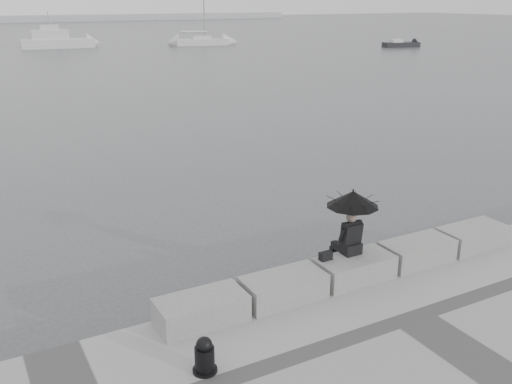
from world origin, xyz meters
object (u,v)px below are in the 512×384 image
seated_person (353,209)px  motor_cruiser (58,41)px  sailboat_right (202,41)px  small_motorboat (401,44)px  mooring_bollard (205,358)px

seated_person → motor_cruiser: size_ratio=0.16×
sailboat_right → small_motorboat: (21.16, -15.08, -0.22)m
seated_person → motor_cruiser: (6.64, 68.08, -1.09)m
seated_person → small_motorboat: size_ratio=0.28×
sailboat_right → motor_cruiser: bearing=180.0°
mooring_bollard → sailboat_right: 70.99m
mooring_bollard → small_motorboat: bearing=45.4°
seated_person → mooring_bollard: (-3.96, -1.55, -1.22)m
sailboat_right → seated_person: bearing=-96.6°
small_motorboat → seated_person: bearing=-119.2°
seated_person → mooring_bollard: size_ratio=2.27×
motor_cruiser → small_motorboat: motor_cruiser is taller
seated_person → small_motorboat: bearing=47.7°
seated_person → mooring_bollard: seated_person is taller
motor_cruiser → small_motorboat: bearing=-20.3°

